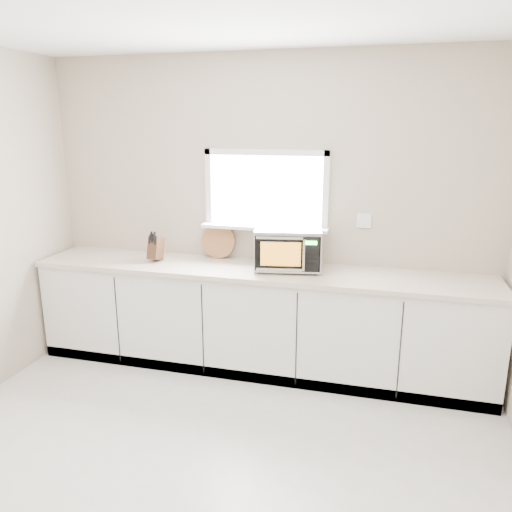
% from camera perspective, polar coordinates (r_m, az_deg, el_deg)
% --- Properties ---
extents(ground, '(4.00, 4.00, 0.00)m').
position_cam_1_polar(ground, '(3.25, -8.26, -25.83)').
color(ground, beige).
rests_on(ground, ground).
extents(back_wall, '(4.00, 0.17, 2.70)m').
position_cam_1_polar(back_wall, '(4.43, 1.18, 5.16)').
color(back_wall, '#B1A18C').
rests_on(back_wall, ground).
extents(cabinets, '(3.92, 0.60, 0.88)m').
position_cam_1_polar(cabinets, '(4.41, 0.19, -7.40)').
color(cabinets, silver).
rests_on(cabinets, ground).
extents(countertop, '(3.92, 0.64, 0.04)m').
position_cam_1_polar(countertop, '(4.25, 0.16, -1.70)').
color(countertop, beige).
rests_on(countertop, cabinets).
extents(microwave, '(0.61, 0.51, 0.35)m').
position_cam_1_polar(microwave, '(4.20, 3.71, 1.00)').
color(microwave, black).
rests_on(microwave, countertop).
extents(knife_block, '(0.10, 0.20, 0.28)m').
position_cam_1_polar(knife_block, '(4.54, -11.39, 0.91)').
color(knife_block, '#462B19').
rests_on(knife_block, countertop).
extents(cutting_board, '(0.32, 0.08, 0.31)m').
position_cam_1_polar(cutting_board, '(4.55, -4.32, 1.72)').
color(cutting_board, '#9F633D').
rests_on(cutting_board, countertop).
extents(coffee_grinder, '(0.17, 0.17, 0.24)m').
position_cam_1_polar(coffee_grinder, '(4.36, 3.37, 0.60)').
color(coffee_grinder, '#B6B9BE').
rests_on(coffee_grinder, countertop).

